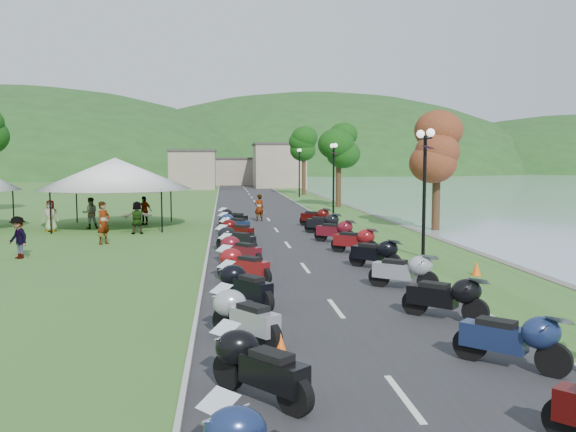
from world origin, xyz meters
name	(u,v)px	position (x,y,z in m)	size (l,w,h in m)	color
road	(263,212)	(0.00, 40.00, 0.01)	(7.00, 120.00, 0.02)	#2B2B2D
hills_backdrop	(232,172)	(0.00, 200.00, 0.00)	(360.00, 120.00, 76.00)	#285621
far_building	(230,170)	(-2.00, 85.00, 2.50)	(18.00, 16.00, 5.00)	gray
moto_row_left	(243,276)	(-2.34, 11.92, 0.55)	(2.60, 36.79, 1.10)	#331411
moto_row_right	(385,262)	(2.34, 13.86, 0.55)	(2.60, 33.55, 1.10)	#331411
vendor_tent_main	(116,193)	(-9.04, 30.52, 2.00)	(5.75, 5.75, 4.00)	white
tree_lakeside	(437,168)	(8.78, 27.20, 3.45)	(2.48, 2.48, 6.89)	#154D10
pedestrian_a	(104,244)	(-8.37, 23.26, 0.00)	(0.72, 0.53, 1.97)	slate
pedestrian_b	(91,229)	(-10.37, 29.93, 0.00)	(0.86, 0.47, 1.77)	slate
pedestrian_c	(19,259)	(-10.91, 19.38, 0.00)	(1.08, 0.45, 1.67)	slate
traffic_cone_near	(281,344)	(-1.77, 6.41, 0.23)	(0.29, 0.29, 0.45)	#F2590C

